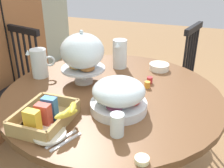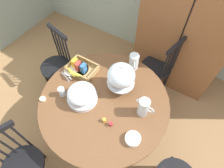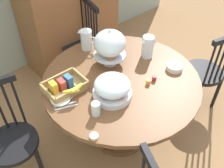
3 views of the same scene
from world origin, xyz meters
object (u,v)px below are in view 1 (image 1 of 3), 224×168
at_px(dining_table, 112,118).
at_px(milk_pitcher, 120,55).
at_px(cereal_basket, 47,116).
at_px(cereal_bowl, 159,67).
at_px(china_plate_small, 50,134).
at_px(windsor_chair_by_cabinet, 18,92).
at_px(fruit_platter_covered, 119,96).
at_px(butter_dish, 142,160).
at_px(drinking_glass, 118,125).
at_px(orange_juice_pitcher, 39,64).
at_px(china_plate_large, 43,126).
at_px(windsor_chair_near_window, 172,80).
at_px(pastry_stand_with_dome, 82,53).

relative_size(dining_table, milk_pitcher, 6.33).
xyz_separation_m(cereal_basket, cereal_bowl, (0.86, -0.38, -0.02)).
bearing_deg(china_plate_small, windsor_chair_by_cabinet, 47.15).
xyz_separation_m(fruit_platter_covered, butter_dish, (-0.34, -0.21, -0.07)).
height_order(fruit_platter_covered, drinking_glass, fruit_platter_covered).
bearing_deg(orange_juice_pitcher, china_plate_large, -145.43).
distance_m(windsor_chair_near_window, china_plate_large, 1.48).
bearing_deg(drinking_glass, milk_pitcher, 17.78).
bearing_deg(pastry_stand_with_dome, dining_table, -105.97).
bearing_deg(butter_dish, china_plate_small, 88.28).
relative_size(cereal_basket, cereal_bowl, 2.26).
height_order(pastry_stand_with_dome, drinking_glass, pastry_stand_with_dome).
xyz_separation_m(cereal_basket, butter_dish, (-0.10, -0.49, -0.03)).
height_order(cereal_basket, china_plate_large, cereal_basket).
distance_m(pastry_stand_with_dome, fruit_platter_covered, 0.42).
distance_m(dining_table, cereal_basket, 0.52).
bearing_deg(dining_table, china_plate_small, 167.59).
bearing_deg(dining_table, orange_juice_pitcher, 85.20).
relative_size(china_plate_large, drinking_glass, 2.00).
bearing_deg(china_plate_small, dining_table, -12.41).
xyz_separation_m(windsor_chair_by_cabinet, butter_dish, (-0.77, -1.24, 0.30)).
relative_size(drinking_glass, butter_dish, 1.83).
height_order(orange_juice_pitcher, butter_dish, orange_juice_pitcher).
bearing_deg(china_plate_small, cereal_bowl, -18.58).
xyz_separation_m(milk_pitcher, cereal_bowl, (0.05, -0.28, -0.07)).
bearing_deg(cereal_bowl, fruit_platter_covered, 170.84).
bearing_deg(drinking_glass, fruit_platter_covered, 17.82).
bearing_deg(windsor_chair_by_cabinet, milk_pitcher, -80.31).
bearing_deg(cereal_bowl, butter_dish, -173.37).
xyz_separation_m(windsor_chair_near_window, china_plate_large, (-1.38, 0.44, 0.29)).
bearing_deg(dining_table, windsor_chair_by_cabinet, 75.49).
height_order(orange_juice_pitcher, cereal_bowl, orange_juice_pitcher).
relative_size(china_plate_large, butter_dish, 3.67).
relative_size(windsor_chair_near_window, china_plate_small, 6.50).
bearing_deg(drinking_glass, windsor_chair_by_cabinet, 60.01).
xyz_separation_m(windsor_chair_near_window, cereal_basket, (-1.35, 0.44, 0.33)).
bearing_deg(windsor_chair_near_window, cereal_bowl, 173.86).
relative_size(orange_juice_pitcher, cereal_bowl, 1.37).
distance_m(windsor_chair_by_cabinet, china_plate_small, 1.15).
distance_m(windsor_chair_by_cabinet, butter_dish, 1.49).
height_order(windsor_chair_by_cabinet, fruit_platter_covered, windsor_chair_by_cabinet).
relative_size(fruit_platter_covered, cereal_bowl, 2.14).
bearing_deg(windsor_chair_near_window, china_plate_large, 162.23).
bearing_deg(cereal_basket, dining_table, -22.71).
distance_m(orange_juice_pitcher, drinking_glass, 0.83).
distance_m(windsor_chair_by_cabinet, china_plate_large, 1.06).
xyz_separation_m(orange_juice_pitcher, milk_pitcher, (0.34, -0.45, 0.01)).
bearing_deg(orange_juice_pitcher, cereal_bowl, -62.28).
bearing_deg(china_plate_small, windsor_chair_near_window, -14.48).
bearing_deg(cereal_basket, drinking_glass, -84.55).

